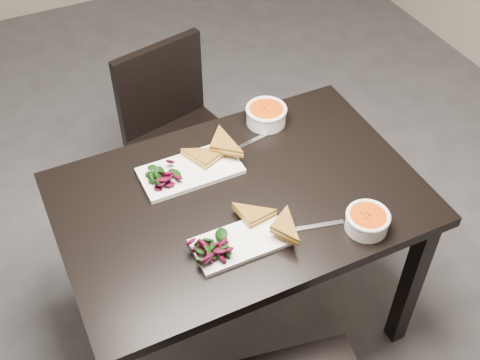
{
  "coord_description": "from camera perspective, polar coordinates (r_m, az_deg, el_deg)",
  "views": [
    {
      "loc": [
        -0.28,
        -1.68,
        2.2
      ],
      "look_at": [
        0.32,
        -0.42,
        0.82
      ],
      "focal_mm": 45.14,
      "sensor_mm": 36.0,
      "label": 1
    }
  ],
  "objects": [
    {
      "name": "table",
      "position": [
        2.08,
        -0.0,
        -3.3
      ],
      "size": [
        1.2,
        0.8,
        0.75
      ],
      "color": "black",
      "rests_on": "ground"
    },
    {
      "name": "ground",
      "position": [
        2.78,
        -9.9,
        -8.51
      ],
      "size": [
        5.0,
        5.0,
        0.0
      ],
      "primitive_type": "plane",
      "color": "#47474C",
      "rests_on": "ground"
    },
    {
      "name": "salad_far",
      "position": [
        2.04,
        -7.36,
        0.68
      ],
      "size": [
        0.11,
        0.1,
        0.05
      ],
      "primitive_type": null,
      "color": "black",
      "rests_on": "plate_far"
    },
    {
      "name": "plate_far",
      "position": [
        2.08,
        -4.71,
        0.87
      ],
      "size": [
        0.35,
        0.17,
        0.02
      ],
      "primitive_type": "cube",
      "color": "white",
      "rests_on": "table"
    },
    {
      "name": "sandwich_far",
      "position": [
        2.06,
        -2.94,
        1.89
      ],
      "size": [
        0.21,
        0.19,
        0.06
      ],
      "primitive_type": null,
      "rotation": [
        0.0,
        0.0,
        0.4
      ],
      "color": "#A87B23",
      "rests_on": "plate_far"
    },
    {
      "name": "soup_bowl_near",
      "position": [
        1.92,
        11.95,
        -3.74
      ],
      "size": [
        0.14,
        0.14,
        0.06
      ],
      "color": "white",
      "rests_on": "table"
    },
    {
      "name": "salad_near",
      "position": [
        1.82,
        -2.78,
        -6.37
      ],
      "size": [
        0.09,
        0.08,
        0.04
      ],
      "primitive_type": null,
      "color": "black",
      "rests_on": "plate_near"
    },
    {
      "name": "sandwich_near",
      "position": [
        1.87,
        1.69,
        -4.28
      ],
      "size": [
        0.16,
        0.13,
        0.05
      ],
      "primitive_type": null,
      "rotation": [
        0.0,
        0.0,
        0.13
      ],
      "color": "#A87B23",
      "rests_on": "plate_near"
    },
    {
      "name": "cutlery_near",
      "position": [
        1.93,
        7.22,
        -4.34
      ],
      "size": [
        0.18,
        0.06,
        0.0
      ],
      "primitive_type": "cube",
      "rotation": [
        0.0,
        0.0,
        -0.23
      ],
      "color": "silver",
      "rests_on": "table"
    },
    {
      "name": "chair_far",
      "position": [
        2.69,
        -5.93,
        4.87
      ],
      "size": [
        0.5,
        0.5,
        0.85
      ],
      "rotation": [
        0.0,
        0.0,
        0.23
      ],
      "color": "black",
      "rests_on": "ground"
    },
    {
      "name": "soup_bowl_far",
      "position": [
        2.26,
        2.49,
        6.25
      ],
      "size": [
        0.16,
        0.16,
        0.07
      ],
      "color": "white",
      "rests_on": "table"
    },
    {
      "name": "cutlery_far",
      "position": [
        2.19,
        0.62,
        3.44
      ],
      "size": [
        0.18,
        0.05,
        0.0
      ],
      "primitive_type": "cube",
      "rotation": [
        0.0,
        0.0,
        0.18
      ],
      "color": "silver",
      "rests_on": "table"
    },
    {
      "name": "plate_near",
      "position": [
        1.86,
        0.08,
        -5.88
      ],
      "size": [
        0.3,
        0.15,
        0.01
      ],
      "primitive_type": "cube",
      "color": "white",
      "rests_on": "table"
    }
  ]
}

